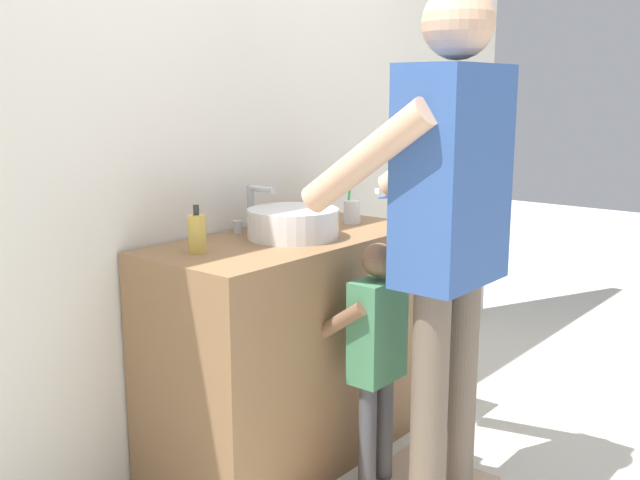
# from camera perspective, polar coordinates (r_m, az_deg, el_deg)

# --- Properties ---
(ground_plane) EXTENTS (14.00, 14.00, 0.00)m
(ground_plane) POSITION_cam_1_polar(r_m,az_deg,el_deg) (2.89, 2.42, -17.91)
(ground_plane) COLOR silver
(back_wall) EXTENTS (4.40, 0.08, 2.70)m
(back_wall) POSITION_cam_1_polar(r_m,az_deg,el_deg) (2.93, -7.25, 10.08)
(back_wall) COLOR silver
(back_wall) RESTS_ON ground
(vanity_cabinet) EXTENTS (1.14, 0.54, 0.88)m
(vanity_cabinet) POSITION_cam_1_polar(r_m,az_deg,el_deg) (2.88, -2.34, -8.39)
(vanity_cabinet) COLOR olive
(vanity_cabinet) RESTS_ON ground
(sink_basin) EXTENTS (0.34, 0.34, 0.11)m
(sink_basin) POSITION_cam_1_polar(r_m,az_deg,el_deg) (2.74, -2.11, 1.34)
(sink_basin) COLOR white
(sink_basin) RESTS_ON vanity_cabinet
(faucet) EXTENTS (0.18, 0.14, 0.18)m
(faucet) POSITION_cam_1_polar(r_m,az_deg,el_deg) (2.87, -5.23, 2.29)
(faucet) COLOR #B7BABF
(faucet) RESTS_ON vanity_cabinet
(toothbrush_cup) EXTENTS (0.07, 0.07, 0.21)m
(toothbrush_cup) POSITION_cam_1_polar(r_m,az_deg,el_deg) (3.04, 2.49, 2.26)
(toothbrush_cup) COLOR silver
(toothbrush_cup) RESTS_ON vanity_cabinet
(soap_bottle) EXTENTS (0.06, 0.06, 0.17)m
(soap_bottle) POSITION_cam_1_polar(r_m,az_deg,el_deg) (2.52, -9.54, 0.53)
(soap_bottle) COLOR gold
(soap_bottle) RESTS_ON vanity_cabinet
(child_toddler) EXTENTS (0.28, 0.28, 0.91)m
(child_toddler) POSITION_cam_1_polar(r_m,az_deg,el_deg) (2.61, 4.32, -8.12)
(child_toddler) COLOR #47474C
(child_toddler) RESTS_ON ground
(adult_parent) EXTENTS (0.54, 0.57, 1.74)m
(adult_parent) POSITION_cam_1_polar(r_m,az_deg,el_deg) (2.41, 9.82, 2.38)
(adult_parent) COLOR #6B5B4C
(adult_parent) RESTS_ON ground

